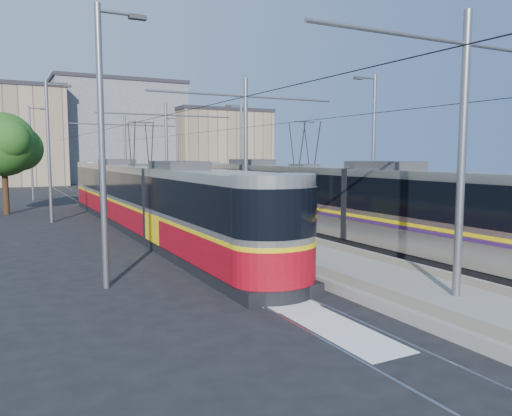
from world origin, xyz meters
TOP-DOWN VIEW (x-y plane):
  - ground at (0.00, 0.00)m, footprint 160.00×160.00m
  - platform at (0.00, 17.00)m, footprint 4.00×50.00m
  - tactile_strip_left at (-1.45, 17.00)m, footprint 0.70×50.00m
  - tactile_strip_right at (1.45, 17.00)m, footprint 0.70×50.00m
  - rails at (0.00, 17.00)m, footprint 8.71×70.00m
  - track_arrow at (-3.60, -3.00)m, footprint 1.20×5.00m
  - tram_left at (-3.60, 12.75)m, footprint 2.43×29.41m
  - tram_right at (3.60, 8.64)m, footprint 2.43×29.19m
  - catenary at (0.00, 14.15)m, footprint 9.20×70.00m
  - street_lamps at (-0.00, 21.00)m, footprint 15.18×38.22m
  - shelter at (0.06, 14.56)m, footprint 0.65×1.06m
  - tree at (-9.45, 23.81)m, footprint 4.53×4.19m
  - building_centre at (6.00, 64.00)m, footprint 18.36×14.28m
  - building_right at (20.00, 58.00)m, footprint 14.28×10.20m

SIDE VIEW (x-z plane):
  - ground at x=0.00m, z-range 0.00..0.00m
  - track_arrow at x=-3.60m, z-range 0.00..0.01m
  - rails at x=0.00m, z-range 0.00..0.03m
  - platform at x=0.00m, z-range 0.00..0.30m
  - tactile_strip_left at x=-1.45m, z-range 0.30..0.31m
  - tactile_strip_right at x=1.45m, z-range 0.30..0.31m
  - shelter at x=0.06m, z-range 0.36..2.68m
  - tram_left at x=-3.60m, z-range -1.04..4.46m
  - tram_right at x=3.60m, z-range -0.89..4.61m
  - street_lamps at x=0.00m, z-range 0.18..8.18m
  - tree at x=-9.45m, z-range 1.16..7.75m
  - catenary at x=0.00m, z-range 1.02..8.02m
  - building_right at x=20.00m, z-range 0.01..10.70m
  - building_centre at x=6.00m, z-range 0.01..14.57m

